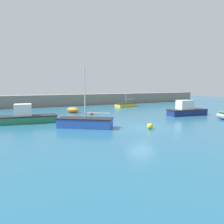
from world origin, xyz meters
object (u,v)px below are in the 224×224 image
at_px(mooring_buoy_pink, 74,109).
at_px(sailboat_tall_mast, 85,122).
at_px(cabin_cruiser_white, 186,110).
at_px(mooring_buoy_yellow, 150,126).
at_px(motorboat_grey_hull, 27,117).
at_px(dinghy_near_pier, 73,110).
at_px(sailboat_short_mast, 126,105).
at_px(mooring_buoy_red, 92,113).
at_px(mooring_buoy_orange, 26,114).

bearing_deg(mooring_buoy_pink, sailboat_tall_mast, -103.95).
relative_size(cabin_cruiser_white, mooring_buoy_yellow, 10.43).
distance_m(motorboat_grey_hull, dinghy_near_pier, 9.83).
bearing_deg(sailboat_short_mast, mooring_buoy_pink, -5.04).
height_order(sailboat_short_mast, dinghy_near_pier, sailboat_short_mast).
distance_m(sailboat_tall_mast, dinghy_near_pier, 12.33).
distance_m(sailboat_tall_mast, mooring_buoy_pink, 15.83).
distance_m(motorboat_grey_hull, mooring_buoy_pink, 13.08).
height_order(sailboat_short_mast, mooring_buoy_red, sailboat_short_mast).
distance_m(motorboat_grey_hull, mooring_buoy_orange, 6.35).
bearing_deg(sailboat_tall_mast, sailboat_short_mast, -94.51).
bearing_deg(motorboat_grey_hull, cabin_cruiser_white, -2.01).
bearing_deg(mooring_buoy_yellow, sailboat_short_mast, 64.75).
xyz_separation_m(sailboat_short_mast, sailboat_tall_mast, (-14.45, -16.17, 0.12)).
xyz_separation_m(motorboat_grey_hull, sailboat_short_mast, (19.21, 10.67, -0.32)).
xyz_separation_m(sailboat_short_mast, dinghy_near_pier, (-11.90, -4.11, 0.03)).
relative_size(sailboat_short_mast, mooring_buoy_red, 10.13).
bearing_deg(dinghy_near_pier, sailboat_tall_mast, -43.68).
xyz_separation_m(motorboat_grey_hull, mooring_buoy_yellow, (9.91, -9.05, -0.42)).
bearing_deg(dinghy_near_pier, sailboat_short_mast, 77.33).
height_order(dinghy_near_pier, mooring_buoy_pink, dinghy_near_pier).
bearing_deg(mooring_buoy_red, cabin_cruiser_white, -29.86).
bearing_deg(mooring_buoy_yellow, dinghy_near_pier, 99.46).
relative_size(sailboat_tall_mast, cabin_cruiser_white, 1.00).
height_order(sailboat_short_mast, mooring_buoy_orange, sailboat_short_mast).
xyz_separation_m(sailboat_tall_mast, dinghy_near_pier, (2.55, 12.06, -0.09)).
xyz_separation_m(sailboat_tall_mast, mooring_buoy_red, (4.16, 8.52, -0.27)).
height_order(sailboat_tall_mast, mooring_buoy_pink, sailboat_tall_mast).
relative_size(mooring_buoy_pink, mooring_buoy_orange, 0.93).
height_order(motorboat_grey_hull, mooring_buoy_yellow, motorboat_grey_hull).
xyz_separation_m(mooring_buoy_red, mooring_buoy_orange, (-8.27, 3.29, 0.04)).
relative_size(sailboat_short_mast, sailboat_tall_mast, 0.81).
bearing_deg(mooring_buoy_red, motorboat_grey_hull, -161.34).
distance_m(cabin_cruiser_white, mooring_buoy_orange, 22.04).
bearing_deg(sailboat_short_mast, sailboat_tall_mast, 38.83).
relative_size(mooring_buoy_red, mooring_buoy_yellow, 0.84).
bearing_deg(mooring_buoy_yellow, cabin_cruiser_white, 27.77).
bearing_deg(mooring_buoy_red, mooring_buoy_yellow, -85.31).
height_order(sailboat_short_mast, mooring_buoy_yellow, sailboat_short_mast).
relative_size(motorboat_grey_hull, mooring_buoy_orange, 11.80).
height_order(motorboat_grey_hull, mooring_buoy_red, motorboat_grey_hull).
bearing_deg(sailboat_tall_mast, dinghy_near_pier, -64.67).
relative_size(motorboat_grey_hull, mooring_buoy_pink, 12.66).
xyz_separation_m(sailboat_tall_mast, cabin_cruiser_white, (15.59, 1.95, 0.24)).
bearing_deg(cabin_cruiser_white, sailboat_short_mast, 102.03).
xyz_separation_m(cabin_cruiser_white, mooring_buoy_red, (-11.43, 6.56, -0.51)).
distance_m(dinghy_near_pier, cabin_cruiser_white, 16.50).
relative_size(motorboat_grey_hull, sailboat_tall_mast, 1.10).
height_order(sailboat_short_mast, mooring_buoy_pink, sailboat_short_mast).
xyz_separation_m(sailboat_short_mast, mooring_buoy_orange, (-18.56, -4.37, -0.11)).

